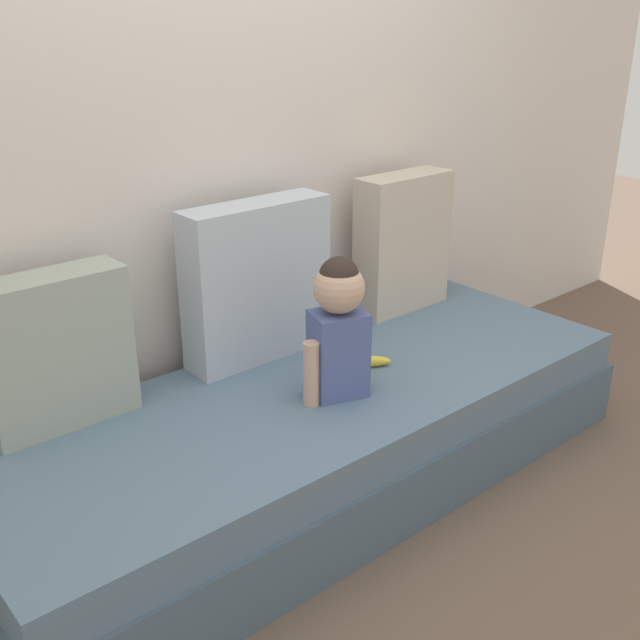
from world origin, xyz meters
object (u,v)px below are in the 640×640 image
Objects in this scene: banana at (368,361)px; toddler at (339,324)px; throw_pillow_center at (257,282)px; couch at (318,435)px; throw_pillow_right at (402,243)px; throw_pillow_left at (56,351)px.

toddler is at bearing -159.39° from banana.
throw_pillow_center is at bearing 125.36° from banana.
banana is (0.24, 0.00, 0.22)m from couch.
throw_pillow_right is 0.69m from banana.
banana reaches higher than couch.
couch is 0.33m from banana.
throw_pillow_right reaches higher than banana.
throw_pillow_center is 0.77m from throw_pillow_right.
throw_pillow_right is at bearing 0.00° from throw_pillow_center.
couch is 5.05× the size of toddler.
couch is 0.96m from throw_pillow_left.
throw_pillow_center is (0.00, 0.35, 0.50)m from couch.
couch is 5.02× the size of throw_pillow_left.
throw_pillow_right reaches higher than toddler.
throw_pillow_left is 1.55m from throw_pillow_right.
banana is at bearing -18.73° from throw_pillow_left.
throw_pillow_left is at bearing 180.00° from throw_pillow_center.
throw_pillow_right is at bearing 29.69° from toddler.
couch is at bearing -24.11° from throw_pillow_left.
couch is 4.21× the size of throw_pillow_right.
throw_pillow_left is 0.84× the size of throw_pillow_center.
throw_pillow_right is at bearing 33.16° from banana.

